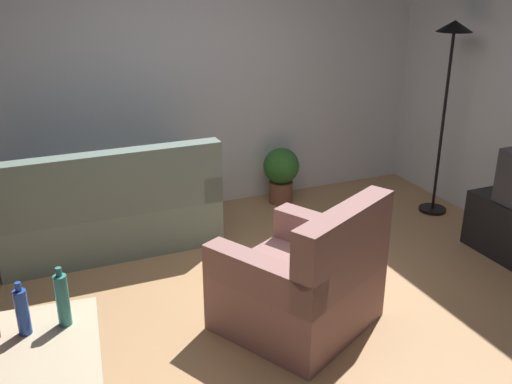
# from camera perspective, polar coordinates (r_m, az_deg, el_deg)

# --- Properties ---
(ground_plane) EXTENTS (5.20, 4.40, 0.02)m
(ground_plane) POSITION_cam_1_polar(r_m,az_deg,el_deg) (4.01, 1.52, -12.83)
(ground_plane) COLOR tan
(wall_rear) EXTENTS (5.20, 0.10, 2.70)m
(wall_rear) POSITION_cam_1_polar(r_m,az_deg,el_deg) (5.46, -8.15, 11.81)
(wall_rear) COLOR silver
(wall_rear) RESTS_ON ground_plane
(couch) EXTENTS (1.78, 0.84, 0.92)m
(couch) POSITION_cam_1_polar(r_m,az_deg,el_deg) (5.02, -14.28, -1.96)
(couch) COLOR slate
(couch) RESTS_ON ground_plane
(torchiere_lamp) EXTENTS (0.32, 0.32, 1.81)m
(torchiere_lamp) POSITION_cam_1_polar(r_m,az_deg,el_deg) (5.56, 18.65, 11.75)
(torchiere_lamp) COLOR black
(torchiere_lamp) RESTS_ON ground_plane
(potted_plant) EXTENTS (0.36, 0.36, 0.57)m
(potted_plant) POSITION_cam_1_polar(r_m,az_deg,el_deg) (5.77, 2.51, 2.05)
(potted_plant) COLOR brown
(potted_plant) RESTS_ON ground_plane
(armchair) EXTENTS (1.19, 1.16, 0.92)m
(armchair) POSITION_cam_1_polar(r_m,az_deg,el_deg) (3.82, 4.77, -8.95)
(armchair) COLOR #996B66
(armchair) RESTS_ON ground_plane
(bottle_blue) EXTENTS (0.06, 0.06, 0.25)m
(bottle_blue) POSITION_cam_1_polar(r_m,az_deg,el_deg) (2.71, -22.14, -10.89)
(bottle_blue) COLOR #2347A3
(bottle_blue) RESTS_ON desk
(bottle_tall) EXTENTS (0.06, 0.06, 0.28)m
(bottle_tall) POSITION_cam_1_polar(r_m,az_deg,el_deg) (2.70, -18.61, -10.05)
(bottle_tall) COLOR teal
(bottle_tall) RESTS_ON desk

